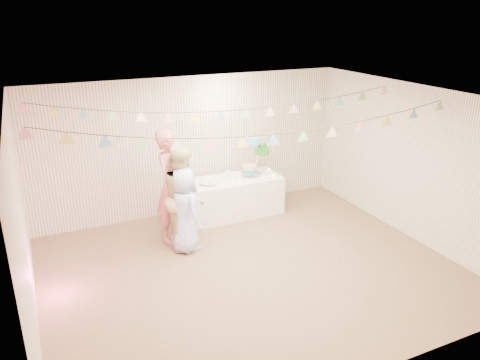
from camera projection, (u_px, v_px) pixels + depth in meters
name	position (u px, v px, depth m)	size (l,w,h in m)	color
floor	(250.00, 269.00, 7.12)	(6.00, 6.00, 0.00)	brown
ceiling	(252.00, 99.00, 6.22)	(6.00, 6.00, 0.00)	white
back_wall	(192.00, 146.00, 8.80)	(6.00, 6.00, 0.00)	white
front_wall	(364.00, 275.00, 4.54)	(6.00, 6.00, 0.00)	white
left_wall	(22.00, 229.00, 5.48)	(5.00, 5.00, 0.00)	white
right_wall	(411.00, 162.00, 7.85)	(5.00, 5.00, 0.00)	white
table	(230.00, 197.00, 8.88)	(1.94, 0.77, 0.73)	white
cake_stand	(256.00, 154.00, 8.87)	(0.70, 0.41, 0.78)	silver
cake_bottom	(250.00, 171.00, 8.86)	(0.31, 0.31, 0.15)	teal
cake_middle	(262.00, 153.00, 9.03)	(0.27, 0.27, 0.22)	#238A1E
cake_top_tier	(254.00, 142.00, 8.74)	(0.25, 0.25, 0.19)	#4FD4FA
platter	(209.00, 182.00, 8.52)	(0.33, 0.33, 0.02)	white
posy	(228.00, 173.00, 8.75)	(0.14, 0.14, 0.16)	white
person_adult_a	(172.00, 186.00, 7.74)	(0.71, 0.46, 1.94)	#C36666
person_adult_b	(184.00, 197.00, 7.60)	(0.83, 0.65, 1.71)	#CBBD7D
person_child	(185.00, 210.00, 7.48)	(0.68, 0.44, 1.40)	#B1C9FB
bunting_back	(220.00, 103.00, 7.24)	(5.60, 1.10, 0.40)	pink
bunting_front	(258.00, 123.00, 6.15)	(5.60, 0.90, 0.36)	#72A5E5
tealight_0	(193.00, 187.00, 8.30)	(0.04, 0.04, 0.03)	#FFD88C
tealight_1	(209.00, 178.00, 8.76)	(0.04, 0.04, 0.03)	#FFD88C
tealight_2	(240.00, 181.00, 8.60)	(0.04, 0.04, 0.03)	#FFD88C
tealight_3	(242.00, 172.00, 9.07)	(0.04, 0.04, 0.03)	#FFD88C
tealight_4	(273.00, 175.00, 8.92)	(0.04, 0.04, 0.03)	#FFD88C
tealight_5	(269.00, 169.00, 9.23)	(0.04, 0.04, 0.03)	#FFD88C
tealight_6	(190.00, 181.00, 8.60)	(0.04, 0.04, 0.03)	#FFD88C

